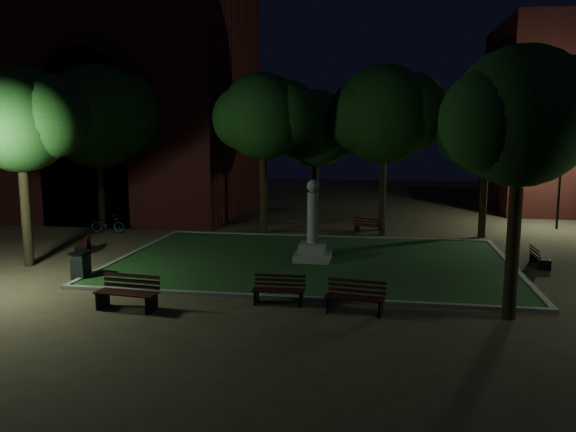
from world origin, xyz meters
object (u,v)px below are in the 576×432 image
Objects in this scene: trash_bin at (81,265)px; bicycle at (108,224)px; bench_west_near at (128,293)px; bench_right_side at (539,257)px; bench_left_side at (84,244)px; monument at (313,238)px; bench_near_left at (279,290)px; bench_far_side at (369,226)px; bench_near_right at (355,298)px.

bicycle is at bearing 111.35° from trash_bin.
bench_west_near is 1.37× the size of bench_right_side.
bench_left_side is at bearing 117.95° from trash_bin.
bench_right_side is at bearing 4.53° from monument.
bench_right_side is (18.51, 0.51, -0.00)m from bench_left_side.
bench_near_left is 1.07× the size of bench_left_side.
bicycle is at bearing 30.24° from bench_far_side.
bench_west_near is at bearing -124.20° from monument.
bench_west_near is at bearing 16.18° from bench_left_side.
bench_near_right is 1.81× the size of trash_bin.
bench_right_side is (8.99, 6.20, -0.05)m from bench_near_left.
bench_right_side is (8.64, 0.68, -0.60)m from monument.
bench_near_right is 12.46m from bench_far_side.
monument is 6.80m from bench_far_side.
monument is at bearing 94.51° from bench_far_side.
bench_west_near reaches higher than bench_near_right.
bench_right_side is at bearing 70.56° from bench_left_side.
bench_near_right is at bearing -12.41° from trash_bin.
bench_near_left is at bearing 100.91° from bench_far_side.
bench_far_side is (6.67, 13.22, -0.07)m from bench_west_near.
bench_near_right is 16.80m from bicycle.
bench_west_near reaches higher than trash_bin.
bench_left_side is 18.51m from bench_right_side.
bench_near_right is 1.07× the size of bench_far_side.
bench_left_side is 4.59m from trash_bin.
trash_bin is (-3.11, 2.88, 0.02)m from bench_west_near.
bench_right_side is 1.42× the size of trash_bin.
bench_near_left is 10.92m from bench_right_side.
bench_far_side is at bearing -84.33° from bicycle.
bench_near_right is at bearing -12.69° from bench_near_left.
bench_west_near is 13.09m from bicycle.
bench_near_left is at bearing 22.33° from bench_west_near.
bench_near_right is 0.93× the size of bench_west_near.
monument is 1.83× the size of bench_near_right.
bench_right_side is at bearing 15.60° from trash_bin.
monument is 2.04× the size of bench_near_left.
bench_near_left is 12.21m from bench_far_side.
monument reaches higher than bench_left_side.
trash_bin is (-9.68, 2.13, 0.06)m from bench_near_right.
bicycle is at bearing 135.83° from bench_near_left.
bench_near_left is 0.87× the size of bicycle.
monument is 2.19× the size of bench_left_side.
bench_west_near reaches higher than bench_right_side.
bench_near_left is 11.09m from bench_left_side.
bench_far_side is at bearing 77.93° from bench_near_left.
bench_left_side is (-9.52, 5.69, -0.05)m from bench_near_left.
bench_near_right reaches higher than bench_far_side.
monument reaches higher than bench_near_right.
bench_left_side is at bearing 178.99° from monument.
bench_west_near is at bearing -164.37° from bench_near_left.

